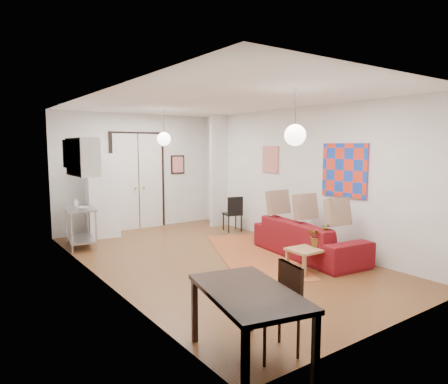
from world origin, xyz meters
TOP-DOWN VIEW (x-y plane):
  - floor at (0.00, 0.00)m, footprint 7.00×7.00m
  - ceiling at (0.00, 0.00)m, footprint 4.20×7.00m
  - wall_back at (0.00, 3.50)m, footprint 4.20×0.02m
  - wall_front at (0.00, -3.50)m, footprint 4.20×0.02m
  - wall_left at (-2.10, 0.00)m, footprint 0.02×7.00m
  - wall_right at (2.10, 0.00)m, footprint 0.02×7.00m
  - double_doors at (0.00, 3.46)m, footprint 1.44×0.06m
  - stub_partition at (1.85, 2.55)m, footprint 0.50×0.10m
  - wall_cabinet at (-1.92, 1.50)m, footprint 0.35×1.00m
  - painting_popart at (2.08, -1.25)m, footprint 0.05×1.00m
  - painting_abstract at (2.08, 0.80)m, footprint 0.05×0.50m
  - poster_back at (1.15, 3.47)m, footprint 0.40×0.03m
  - print_left at (-2.07, 2.00)m, footprint 0.03×0.44m
  - pendant_back at (0.00, 2.00)m, footprint 0.30×0.30m
  - pendant_front at (0.00, -2.00)m, footprint 0.30×0.30m
  - kilim_rug at (0.79, -0.15)m, footprint 2.54×3.63m
  - sofa at (1.56, -0.87)m, footprint 2.49×1.22m
  - coffee_table at (0.99, -1.50)m, footprint 0.91×0.53m
  - potted_plant at (1.09, -1.50)m, footprint 0.36×0.32m
  - kitchen_counter at (-1.75, 2.45)m, footprint 0.69×1.15m
  - bowl at (-1.75, 2.15)m, footprint 0.25×0.25m
  - soap_bottle at (-1.75, 2.70)m, footprint 0.10×0.10m
  - fridge at (-1.04, 3.15)m, footprint 0.77×0.77m
  - dining_table at (-1.75, -3.15)m, footprint 1.03×1.47m
  - dining_chair_near at (-1.43, -3.06)m, footprint 0.52×0.66m
  - dining_chair_far at (-1.43, -3.06)m, footprint 0.52×0.66m
  - black_side_chair at (1.75, 1.90)m, footprint 0.48×0.48m

SIDE VIEW (x-z plane):
  - floor at x=0.00m, z-range 0.00..0.00m
  - kilim_rug at x=0.79m, z-range 0.00..0.01m
  - coffee_table at x=0.99m, z-range 0.15..0.54m
  - sofa at x=1.56m, z-range 0.00..0.70m
  - black_side_chair at x=1.75m, z-range 0.07..0.94m
  - kitchen_counter at x=-1.75m, z-range 0.11..0.94m
  - dining_chair_near at x=-1.43m, z-range 0.07..0.99m
  - dining_chair_far at x=-1.43m, z-range 0.07..0.99m
  - potted_plant at x=1.09m, z-range 0.40..0.79m
  - dining_table at x=-1.75m, z-range 0.29..1.03m
  - bowl at x=-1.75m, z-range 0.83..0.88m
  - soap_bottle at x=-1.75m, z-range 0.83..1.00m
  - fridge at x=-1.04m, z-range 0.00..1.92m
  - double_doors at x=0.00m, z-range -0.05..2.45m
  - wall_back at x=0.00m, z-range 0.00..2.90m
  - wall_front at x=0.00m, z-range 0.00..2.90m
  - wall_left at x=-2.10m, z-range 0.00..2.90m
  - wall_right at x=2.10m, z-range 0.00..2.90m
  - stub_partition at x=1.85m, z-range 0.00..2.90m
  - poster_back at x=1.15m, z-range 1.35..1.85m
  - painting_popart at x=2.08m, z-range 1.15..2.15m
  - painting_abstract at x=2.08m, z-range 1.50..2.10m
  - wall_cabinet at x=-1.92m, z-range 1.55..2.25m
  - print_left at x=-2.07m, z-range 1.68..2.22m
  - pendant_back at x=0.00m, z-range 1.85..2.65m
  - pendant_front at x=0.00m, z-range 1.85..2.65m
  - ceiling at x=0.00m, z-range 2.89..2.91m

